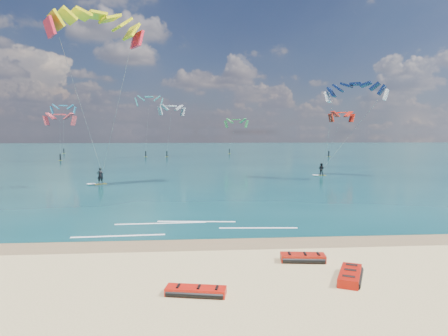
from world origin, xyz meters
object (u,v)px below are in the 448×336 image
Objects in this scene: packed_kite_left at (196,295)px; kitesurfer_far at (339,125)px; packed_kite_right at (350,280)px; kitesurfer_main at (98,97)px; packed_kite_mid at (303,261)px.

kitesurfer_far is (19.30, 37.16, 7.12)m from packed_kite_left.
kitesurfer_main is at bearing 57.32° from packed_kite_right.
packed_kite_right is at bearing -86.93° from kitesurfer_main.
packed_kite_left is 0.18× the size of kitesurfer_far.
kitesurfer_main is at bearing 128.14° from packed_kite_mid.
packed_kite_mid is 30.93m from kitesurfer_main.
packed_kite_left is at bearing -138.12° from packed_kite_mid.
kitesurfer_main is at bearing 120.50° from packed_kite_left.
packed_kite_mid is 0.12× the size of kitesurfer_main.
packed_kite_left is 0.98× the size of packed_kite_right.
kitesurfer_far is at bearing 6.99° from packed_kite_right.
packed_kite_right is 38.99m from kitesurfer_far.
kitesurfer_far is at bearing -11.53° from kitesurfer_main.
packed_kite_right is 0.13× the size of kitesurfer_main.
kitesurfer_main is 30.60m from kitesurfer_far.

